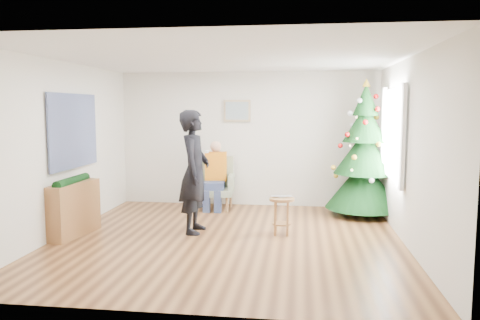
# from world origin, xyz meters

# --- Properties ---
(floor) EXTENTS (5.00, 5.00, 0.00)m
(floor) POSITION_xyz_m (0.00, 0.00, 0.00)
(floor) COLOR brown
(floor) RESTS_ON ground
(ceiling) EXTENTS (5.00, 5.00, 0.00)m
(ceiling) POSITION_xyz_m (0.00, 0.00, 2.60)
(ceiling) COLOR white
(ceiling) RESTS_ON wall_back
(wall_back) EXTENTS (5.00, 0.00, 5.00)m
(wall_back) POSITION_xyz_m (0.00, 2.50, 1.30)
(wall_back) COLOR silver
(wall_back) RESTS_ON floor
(wall_front) EXTENTS (5.00, 0.00, 5.00)m
(wall_front) POSITION_xyz_m (0.00, -2.50, 1.30)
(wall_front) COLOR silver
(wall_front) RESTS_ON floor
(wall_left) EXTENTS (0.00, 5.00, 5.00)m
(wall_left) POSITION_xyz_m (-2.50, 0.00, 1.30)
(wall_left) COLOR silver
(wall_left) RESTS_ON floor
(wall_right) EXTENTS (0.00, 5.00, 5.00)m
(wall_right) POSITION_xyz_m (2.50, 0.00, 1.30)
(wall_right) COLOR silver
(wall_right) RESTS_ON floor
(window_panel) EXTENTS (0.04, 1.30, 1.40)m
(window_panel) POSITION_xyz_m (2.47, 1.00, 1.50)
(window_panel) COLOR white
(window_panel) RESTS_ON wall_right
(curtains) EXTENTS (0.05, 1.75, 1.50)m
(curtains) POSITION_xyz_m (2.44, 1.00, 1.50)
(curtains) COLOR white
(curtains) RESTS_ON wall_right
(christmas_tree) EXTENTS (1.34, 1.34, 2.41)m
(christmas_tree) POSITION_xyz_m (2.15, 1.88, 1.09)
(christmas_tree) COLOR #3F2816
(christmas_tree) RESTS_ON floor
(stool) EXTENTS (0.37, 0.37, 0.56)m
(stool) POSITION_xyz_m (0.76, 0.38, 0.29)
(stool) COLOR brown
(stool) RESTS_ON floor
(laptop) EXTENTS (0.33, 0.24, 0.02)m
(laptop) POSITION_xyz_m (0.76, 0.38, 0.57)
(laptop) COLOR silver
(laptop) RESTS_ON stool
(armchair) EXTENTS (0.76, 0.70, 0.98)m
(armchair) POSITION_xyz_m (-0.57, 2.06, 0.36)
(armchair) COLOR gray
(armchair) RESTS_ON floor
(seated_person) EXTENTS (0.41, 0.59, 1.28)m
(seated_person) POSITION_xyz_m (-0.56, 2.01, 0.65)
(seated_person) COLOR navy
(seated_person) RESTS_ON armchair
(standing_man) EXTENTS (0.45, 0.68, 1.88)m
(standing_man) POSITION_xyz_m (-0.57, 0.36, 0.94)
(standing_man) COLOR black
(standing_man) RESTS_ON floor
(game_controller) EXTENTS (0.04, 0.13, 0.04)m
(game_controller) POSITION_xyz_m (-0.37, 0.33, 1.25)
(game_controller) COLOR white
(game_controller) RESTS_ON standing_man
(console) EXTENTS (0.44, 1.03, 0.80)m
(console) POSITION_xyz_m (-2.33, -0.07, 0.40)
(console) COLOR brown
(console) RESTS_ON floor
(garland) EXTENTS (0.14, 0.90, 0.14)m
(garland) POSITION_xyz_m (-2.33, -0.07, 0.82)
(garland) COLOR black
(garland) RESTS_ON console
(tapestry) EXTENTS (0.03, 1.50, 1.15)m
(tapestry) POSITION_xyz_m (-2.46, 0.30, 1.55)
(tapestry) COLOR black
(tapestry) RESTS_ON wall_left
(framed_picture) EXTENTS (0.52, 0.05, 0.42)m
(framed_picture) POSITION_xyz_m (-0.20, 2.46, 1.85)
(framed_picture) COLOR tan
(framed_picture) RESTS_ON wall_back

